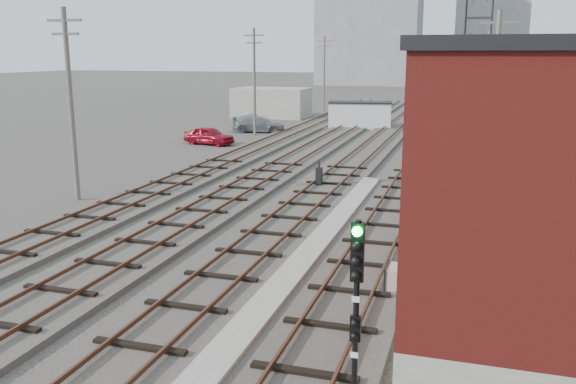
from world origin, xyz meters
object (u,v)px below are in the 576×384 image
at_px(car_silver, 253,120).
at_px(car_grey, 258,125).
at_px(switch_stand, 319,177).
at_px(site_trailer, 360,115).
at_px(signal_mast, 356,302).
at_px(car_red, 209,136).

relative_size(car_silver, car_grey, 0.79).
distance_m(switch_stand, site_trailer, 26.94).
bearing_deg(signal_mast, car_red, 118.69).
bearing_deg(switch_stand, signal_mast, -71.62).
height_order(site_trailer, car_grey, site_trailer).
distance_m(switch_stand, car_silver, 28.62).
distance_m(car_red, car_grey, 8.35).
distance_m(switch_stand, car_grey, 23.87).
height_order(signal_mast, car_grey, signal_mast).
xyz_separation_m(site_trailer, car_silver, (-10.27, -1.32, -0.64)).
xyz_separation_m(signal_mast, car_grey, (-16.63, 40.64, -1.58)).
xyz_separation_m(signal_mast, car_silver, (-18.70, 44.92, -1.65)).
bearing_deg(signal_mast, car_grey, 112.25).
xyz_separation_m(signal_mast, site_trailer, (-8.43, 46.24, -1.00)).
relative_size(site_trailer, car_red, 1.54).
distance_m(site_trailer, car_silver, 10.38).
relative_size(signal_mast, car_grey, 0.82).
relative_size(car_red, car_grey, 0.86).
bearing_deg(site_trailer, signal_mast, -87.89).
relative_size(switch_stand, site_trailer, 0.21).
bearing_deg(signal_mast, site_trailer, 100.33).
height_order(site_trailer, car_silver, site_trailer).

